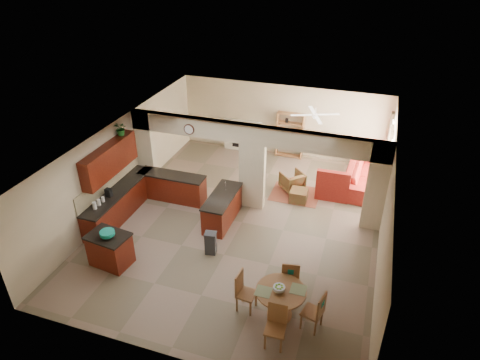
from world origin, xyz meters
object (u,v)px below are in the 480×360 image
(kitchen_island, at_px, (110,249))
(sofa, at_px, (364,175))
(armchair, at_px, (292,181))
(dining_table, at_px, (280,299))

(kitchen_island, relative_size, sofa, 0.41)
(kitchen_island, bearing_deg, sofa, 53.48)
(sofa, bearing_deg, armchair, 117.15)
(dining_table, relative_size, sofa, 0.40)
(kitchen_island, distance_m, armchair, 6.44)
(kitchen_island, distance_m, dining_table, 4.69)
(armchair, bearing_deg, sofa, 160.35)
(kitchen_island, bearing_deg, armchair, 61.77)
(kitchen_island, xyz_separation_m, sofa, (6.02, 6.29, -0.05))
(kitchen_island, distance_m, sofa, 8.70)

